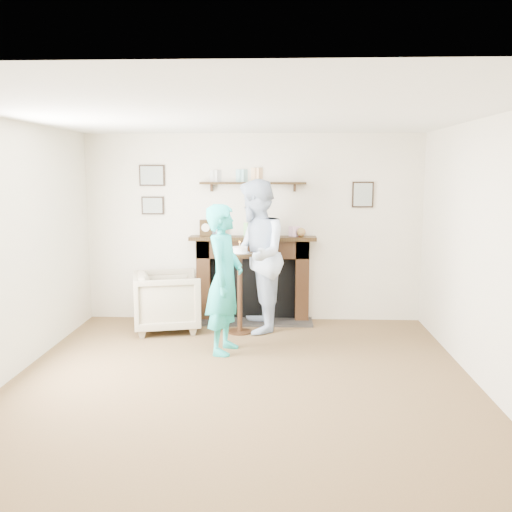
# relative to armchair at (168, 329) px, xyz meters

# --- Properties ---
(ground) EXTENTS (5.00, 5.00, 0.00)m
(ground) POSITION_rel_armchair_xyz_m (1.07, -1.90, 0.00)
(ground) COLOR brown
(ground) RESTS_ON ground
(room_shell) EXTENTS (4.54, 5.02, 2.52)m
(room_shell) POSITION_rel_armchair_xyz_m (1.07, -1.21, 1.62)
(room_shell) COLOR beige
(room_shell) RESTS_ON ground
(armchair) EXTENTS (0.99, 0.97, 0.75)m
(armchair) POSITION_rel_armchair_xyz_m (0.00, 0.00, 0.00)
(armchair) COLOR tan
(armchair) RESTS_ON ground
(man) EXTENTS (0.82, 1.00, 1.91)m
(man) POSITION_rel_armchair_xyz_m (1.13, 0.00, 0.00)
(man) COLOR silver
(man) RESTS_ON ground
(woman) EXTENTS (0.50, 0.67, 1.65)m
(woman) POSITION_rel_armchair_xyz_m (0.82, -0.86, 0.00)
(woman) COLOR #1EACAD
(woman) RESTS_ON ground
(pedestal_table) EXTENTS (0.36, 0.36, 1.16)m
(pedestal_table) POSITION_rel_armchair_xyz_m (0.94, -0.10, 0.71)
(pedestal_table) COLOR black
(pedestal_table) RESTS_ON ground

